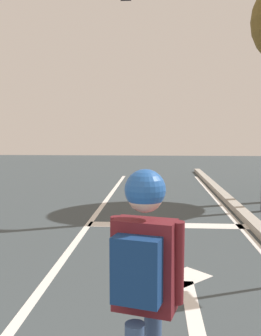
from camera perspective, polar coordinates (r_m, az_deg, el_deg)
name	(u,v)px	position (r m, az deg, el deg)	size (l,w,h in m)	color
lane_line_center	(70,250)	(6.13, -9.09, -12.03)	(0.12, 20.00, 0.01)	white
stop_bar	(167,225)	(7.59, 5.56, -8.55)	(3.13, 0.40, 0.01)	white
lane_arrow_stem	(192,307)	(4.29, 9.22, -19.94)	(0.16, 1.40, 0.01)	white
lane_arrow_head	(186,277)	(5.06, 8.30, -15.83)	(0.56, 0.44, 0.01)	white
skater	(144,273)	(2.21, 2.02, -15.45)	(0.42, 0.59, 1.55)	#374F78
traffic_signal_mast	(213,29)	(9.25, 12.33, 19.71)	(4.91, 0.34, 5.77)	#545767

